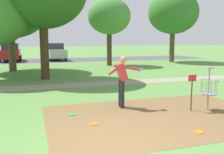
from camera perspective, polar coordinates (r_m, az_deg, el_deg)
name	(u,v)px	position (r m, az deg, el deg)	size (l,w,h in m)	color
ground_plane	(111,144)	(5.63, -0.15, -15.00)	(160.00, 160.00, 0.00)	#5B8942
dirt_tee_pad	(159,116)	(7.66, 10.57, -8.66)	(6.53, 4.26, 0.01)	brown
disc_golf_basket	(207,87)	(8.52, 20.65, -2.12)	(0.98, 0.58, 1.39)	#9E9EA3
player_foreground_watching	(122,78)	(8.28, 2.28, -0.25)	(1.09, 0.55, 1.71)	#232328
frisbee_by_tee	(72,114)	(7.76, -9.03, -8.34)	(0.25, 0.25, 0.02)	green
frisbee_far_left	(94,124)	(6.86, -4.06, -10.54)	(0.23, 0.23, 0.02)	orange
frisbee_far_right	(199,132)	(6.63, 19.05, -11.69)	(0.25, 0.25, 0.02)	orange
tree_near_left	(109,16)	(21.88, -0.63, 13.53)	(3.63, 3.63, 5.73)	#4C3823
tree_near_right	(9,4)	(19.35, -22.23, 15.08)	(5.57, 5.57, 7.04)	brown
tree_mid_center	(173,13)	(26.02, 13.67, 13.93)	(4.88, 4.88, 6.90)	brown
parking_lot_strip	(47,60)	(28.06, -14.56, 3.67)	(36.00, 6.00, 0.01)	#4C4C51
parked_car_center_left	(11,52)	(28.14, -21.95, 5.21)	(1.98, 4.20, 1.84)	maroon
parked_car_center_right	(54,52)	(28.11, -12.92, 5.61)	(2.37, 4.40, 1.84)	#B2B7BC
gravel_path	(66,85)	(12.58, -10.36, -1.90)	(40.00, 1.24, 0.00)	gray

